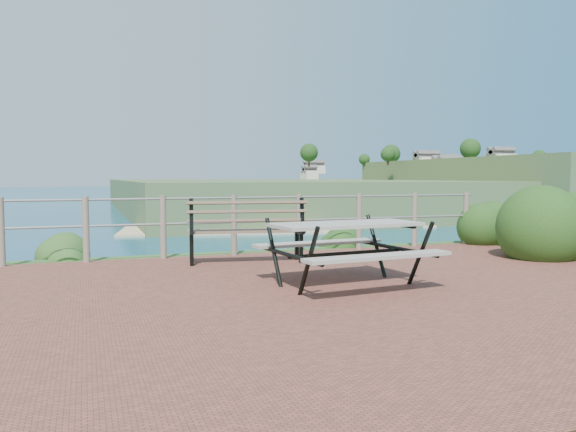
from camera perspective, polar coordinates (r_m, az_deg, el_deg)
name	(u,v)px	position (r m, az deg, el deg)	size (l,w,h in m)	color
ground	(311,297)	(6.21, 2.31, -8.23)	(10.00, 7.00, 0.12)	brown
ocean	(92,181)	(205.64, -19.29, 3.41)	(1200.00, 1200.00, 0.00)	#135776
safety_railing	(234,222)	(9.29, -5.52, -0.60)	(9.40, 0.10, 1.00)	#6B5B4C
distant_bay	(494,183)	(272.25, 20.24, 3.16)	(290.00, 232.36, 24.00)	#466130
picnic_table	(346,247)	(6.72, 5.92, -3.15)	(1.84, 1.54, 0.75)	gray
park_bench	(246,221)	(8.46, -4.29, -0.51)	(1.80, 0.72, 0.99)	brown
shrub_right_front	(549,257)	(10.25, 25.02, -3.75)	(1.41, 1.41, 2.00)	#1D3E13
shrub_right_edge	(499,244)	(11.74, 20.62, -2.69)	(1.22, 1.22, 1.73)	#1D3E13
shrub_lip_west	(56,258)	(9.92, -22.46, -3.92)	(0.81, 0.81, 0.57)	#24501E
shrub_lip_east	(347,245)	(10.93, 5.99, -2.93)	(0.75, 0.75, 0.49)	#1D3E13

